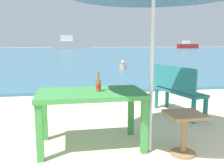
# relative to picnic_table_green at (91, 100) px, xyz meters

# --- Properties ---
(sea_water) EXTENTS (120.00, 50.00, 0.08)m
(sea_water) POSITION_rel_picnic_table_green_xyz_m (1.10, 28.45, -0.61)
(sea_water) COLOR #386B84
(sea_water) RESTS_ON ground_plane
(picnic_table_green) EXTENTS (1.40, 0.80, 0.76)m
(picnic_table_green) POSITION_rel_picnic_table_green_xyz_m (0.00, 0.00, 0.00)
(picnic_table_green) COLOR #3D8C42
(picnic_table_green) RESTS_ON ground_plane
(beer_bottle_amber) EXTENTS (0.07, 0.07, 0.26)m
(beer_bottle_amber) POSITION_rel_picnic_table_green_xyz_m (0.10, -0.01, 0.20)
(beer_bottle_amber) COLOR brown
(beer_bottle_amber) RESTS_ON picnic_table_green
(side_table_wood) EXTENTS (0.44, 0.44, 0.54)m
(side_table_wood) POSITION_rel_picnic_table_green_xyz_m (1.11, -0.47, -0.30)
(side_table_wood) COLOR olive
(side_table_wood) RESTS_ON ground_plane
(bench_teal_center) EXTENTS (0.66, 1.25, 0.95)m
(bench_teal_center) POSITION_rel_picnic_table_green_xyz_m (1.77, 1.21, -0.11)
(bench_teal_center) COLOR #237275
(bench_teal_center) RESTS_ON ground_plane
(swimmer_person) EXTENTS (0.34, 0.34, 0.41)m
(swimmer_person) POSITION_rel_picnic_table_green_xyz_m (2.45, 8.91, -0.41)
(swimmer_person) COLOR tan
(swimmer_person) RESTS_ON sea_water
(boat_ferry) EXTENTS (6.67, 1.82, 2.42)m
(boat_ferry) POSITION_rel_picnic_table_green_xyz_m (0.37, 43.12, 0.30)
(boat_ferry) COLOR gray
(boat_ferry) RESTS_ON sea_water
(boat_sailboat) EXTENTS (4.01, 1.09, 1.46)m
(boat_sailboat) POSITION_rel_picnic_table_green_xyz_m (22.83, 42.63, -0.05)
(boat_sailboat) COLOR maroon
(boat_sailboat) RESTS_ON sea_water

